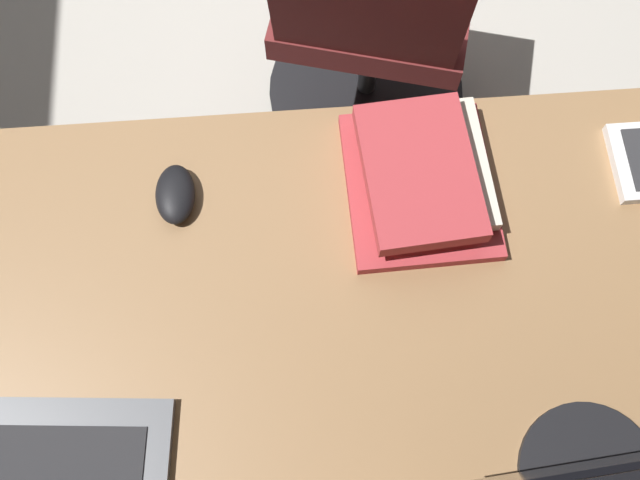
% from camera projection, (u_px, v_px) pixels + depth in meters
% --- Properties ---
extents(desk, '(2.20, 0.74, 0.73)m').
position_uv_depth(desk, '(322.00, 329.00, 1.09)').
color(desk, '#936D47').
rests_on(desk, ground).
extents(drawer_pedestal, '(0.40, 0.51, 0.69)m').
position_uv_depth(drawer_pedestal, '(203.00, 385.00, 1.38)').
color(drawer_pedestal, '#936D47').
rests_on(drawer_pedestal, ground).
extents(mouse_main, '(0.06, 0.10, 0.03)m').
position_uv_depth(mouse_main, '(175.00, 194.00, 1.09)').
color(mouse_main, black).
rests_on(mouse_main, desk).
extents(book_stack_near, '(0.24, 0.28, 0.08)m').
position_uv_depth(book_stack_near, '(422.00, 176.00, 1.08)').
color(book_stack_near, '#B2383D').
rests_on(book_stack_near, desk).
extents(office_chair, '(0.56, 0.60, 0.97)m').
position_uv_depth(office_chair, '(372.00, 18.00, 1.56)').
color(office_chair, maroon).
rests_on(office_chair, ground).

